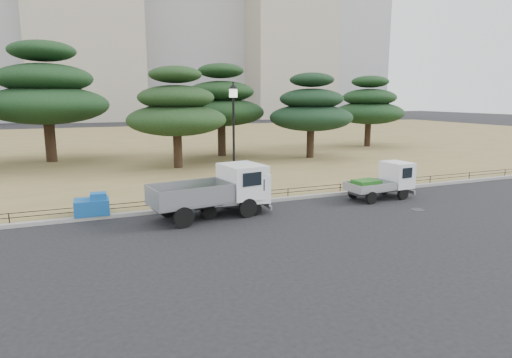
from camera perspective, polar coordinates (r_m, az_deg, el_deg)
name	(u,v)px	position (r m, az deg, el deg)	size (l,w,h in m)	color
ground	(274,218)	(17.85, 2.43, -5.23)	(220.00, 220.00, 0.00)	black
lawn	(155,144)	(46.99, -13.31, 4.62)	(120.00, 56.00, 0.15)	olive
curb	(251,202)	(20.14, -0.64, -3.11)	(120.00, 0.25, 0.16)	gray
truck_large	(215,189)	(17.95, -5.43, -1.32)	(5.05, 2.59, 2.10)	black
truck_kei_front	(236,193)	(18.44, -2.67, -1.93)	(3.39, 1.68, 1.74)	black
truck_kei_rear	(384,181)	(22.01, 16.66, -0.24)	(3.46, 1.68, 1.76)	black
street_lamp	(234,123)	(19.60, -3.01, 7.47)	(0.48, 0.48, 5.38)	black
pipe_fence	(250,194)	(20.19, -0.80, -2.03)	(38.00, 0.04, 0.40)	black
tarp_pile	(93,206)	(19.03, -20.96, -3.33)	(1.40, 1.04, 0.91)	#1558A9
manhole	(418,210)	(20.44, 20.75, -3.84)	(0.60, 0.60, 0.01)	#2D2D30
pine_west_near	(46,93)	(35.55, -26.21, 10.24)	(8.82, 8.82, 8.82)	black
pine_center_left	(176,110)	(29.73, -10.57, 9.05)	(6.73, 6.73, 6.84)	black
pine_center_right	(221,103)	(35.38, -4.66, 10.06)	(7.03, 7.03, 7.46)	black
pine_east_near	(311,109)	(34.54, 7.36, 9.22)	(6.62, 6.62, 6.68)	black
pine_east_far	(369,106)	(43.77, 14.83, 9.39)	(6.80, 6.80, 6.84)	black
tower_east	(285,16)	(110.04, 3.83, 20.81)	(20.00, 18.00, 48.00)	#AAA08C
radio_tower	(386,3)	(130.44, 16.95, 21.51)	(1.80, 1.80, 63.00)	#D83F33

